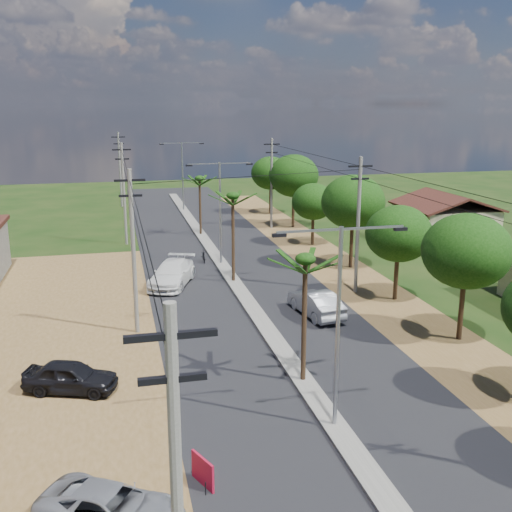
% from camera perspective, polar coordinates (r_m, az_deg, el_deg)
% --- Properties ---
extents(ground, '(160.00, 160.00, 0.00)m').
position_cam_1_polar(ground, '(24.39, 7.46, -15.95)').
color(ground, black).
rests_on(ground, ground).
extents(road, '(12.00, 110.00, 0.04)m').
position_cam_1_polar(road, '(37.52, -0.65, -4.71)').
color(road, black).
rests_on(road, ground).
extents(median, '(1.00, 90.00, 0.18)m').
position_cam_1_polar(median, '(40.28, -1.59, -3.27)').
color(median, '#605E56').
rests_on(median, ground).
extents(dirt_shoulder_east, '(5.00, 90.00, 0.03)m').
position_cam_1_polar(dirt_shoulder_east, '(40.16, 11.29, -3.72)').
color(dirt_shoulder_east, brown).
rests_on(dirt_shoulder_east, ground).
extents(house_east_far, '(7.60, 7.50, 4.60)m').
position_cam_1_polar(house_east_far, '(56.51, 17.54, 3.59)').
color(house_east_far, tan).
rests_on(house_east_far, ground).
extents(tree_east_c, '(4.60, 4.60, 6.83)m').
position_cam_1_polar(tree_east_c, '(32.69, 19.41, 0.43)').
color(tree_east_c, black).
rests_on(tree_east_c, ground).
extents(tree_east_d, '(4.20, 4.20, 6.13)m').
position_cam_1_polar(tree_east_d, '(38.57, 13.43, 2.08)').
color(tree_east_d, black).
rests_on(tree_east_d, ground).
extents(tree_east_e, '(4.80, 4.80, 7.14)m').
position_cam_1_polar(tree_east_e, '(45.66, 9.23, 5.10)').
color(tree_east_e, black).
rests_on(tree_east_e, ground).
extents(tree_east_f, '(3.80, 3.80, 5.52)m').
position_cam_1_polar(tree_east_f, '(53.10, 5.49, 5.17)').
color(tree_east_f, black).
rests_on(tree_east_f, ground).
extents(tree_east_g, '(5.00, 5.00, 7.38)m').
position_cam_1_polar(tree_east_g, '(60.64, 3.61, 7.63)').
color(tree_east_g, black).
rests_on(tree_east_g, ground).
extents(tree_east_h, '(4.40, 4.40, 6.52)m').
position_cam_1_polar(tree_east_h, '(68.28, 1.39, 7.89)').
color(tree_east_h, black).
rests_on(tree_east_h, ground).
extents(palm_median_near, '(2.00, 2.00, 6.15)m').
position_cam_1_polar(palm_median_near, '(25.75, 4.72, -0.84)').
color(palm_median_near, black).
rests_on(palm_median_near, ground).
extents(palm_median_mid, '(2.00, 2.00, 6.55)m').
position_cam_1_polar(palm_median_mid, '(40.87, -2.23, 5.36)').
color(palm_median_mid, black).
rests_on(palm_median_mid, ground).
extents(palm_median_far, '(2.00, 2.00, 5.85)m').
position_cam_1_polar(palm_median_far, '(56.59, -5.40, 7.14)').
color(palm_median_far, black).
rests_on(palm_median_far, ground).
extents(streetlight_near, '(5.10, 0.18, 8.00)m').
position_cam_1_polar(streetlight_near, '(22.38, 7.85, -5.29)').
color(streetlight_near, gray).
rests_on(streetlight_near, ground).
extents(streetlight_mid, '(5.10, 0.18, 8.00)m').
position_cam_1_polar(streetlight_mid, '(45.90, -3.43, 4.92)').
color(streetlight_mid, gray).
rests_on(streetlight_mid, ground).
extents(streetlight_far, '(5.10, 0.18, 8.00)m').
position_cam_1_polar(streetlight_far, '(70.44, -7.02, 8.10)').
color(streetlight_far, gray).
rests_on(streetlight_far, ground).
extents(utility_pole_w_b, '(1.60, 0.24, 9.00)m').
position_cam_1_polar(utility_pole_w_b, '(32.49, -11.61, 0.68)').
color(utility_pole_w_b, '#605E56').
rests_on(utility_pole_w_b, ground).
extents(utility_pole_w_c, '(1.60, 0.24, 9.00)m').
position_cam_1_polar(utility_pole_w_c, '(54.14, -12.47, 6.01)').
color(utility_pole_w_c, '#605E56').
rests_on(utility_pole_w_c, ground).
extents(utility_pole_w_d, '(1.60, 0.24, 9.00)m').
position_cam_1_polar(utility_pole_w_d, '(74.99, -12.83, 8.21)').
color(utility_pole_w_d, '#605E56').
rests_on(utility_pole_w_d, ground).
extents(utility_pole_e_b, '(1.60, 0.24, 9.00)m').
position_cam_1_polar(utility_pole_e_b, '(39.47, 9.70, 3.16)').
color(utility_pole_e_b, '#605E56').
rests_on(utility_pole_e_b, ground).
extents(utility_pole_e_c, '(1.60, 0.24, 9.00)m').
position_cam_1_polar(utility_pole_e_c, '(60.08, 1.49, 7.13)').
color(utility_pole_e_c, '#605E56').
rests_on(utility_pole_e_c, ground).
extents(car_silver_mid, '(2.29, 4.89, 1.55)m').
position_cam_1_polar(car_silver_mid, '(35.68, 5.70, -4.52)').
color(car_silver_mid, gray).
rests_on(car_silver_mid, ground).
extents(car_white_far, '(4.20, 6.12, 1.65)m').
position_cam_1_polar(car_white_far, '(41.76, -7.99, -1.72)').
color(car_white_far, silver).
rests_on(car_white_far, ground).
extents(car_parked_silver, '(4.89, 4.11, 1.24)m').
position_cam_1_polar(car_parked_silver, '(19.61, -13.61, -22.47)').
color(car_parked_silver, gray).
rests_on(car_parked_silver, ground).
extents(car_parked_dark, '(4.36, 2.87, 1.38)m').
position_cam_1_polar(car_parked_dark, '(27.75, -17.25, -10.98)').
color(car_parked_dark, black).
rests_on(car_parked_dark, ground).
extents(moto_rider_west_a, '(0.75, 1.61, 0.82)m').
position_cam_1_polar(moto_rider_west_a, '(43.38, -9.18, -1.72)').
color(moto_rider_west_a, black).
rests_on(moto_rider_west_a, ground).
extents(moto_rider_west_b, '(0.52, 1.62, 0.97)m').
position_cam_1_polar(moto_rider_west_b, '(47.66, -5.01, -0.05)').
color(moto_rider_west_b, black).
rests_on(moto_rider_west_b, ground).
extents(roadside_sign, '(0.59, 1.19, 1.04)m').
position_cam_1_polar(roadside_sign, '(20.95, -5.10, -19.78)').
color(roadside_sign, maroon).
rests_on(roadside_sign, ground).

